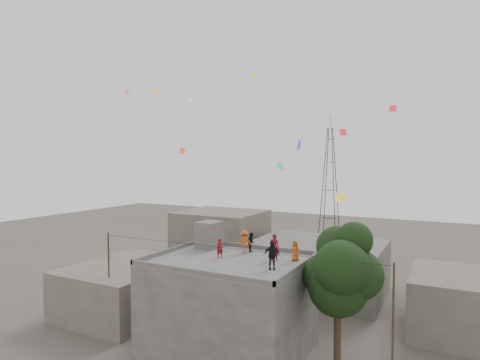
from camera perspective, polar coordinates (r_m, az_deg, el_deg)
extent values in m
plane|color=#49433C|center=(29.46, -1.55, -22.89)|extent=(140.00, 140.00, 0.00)
cube|color=#4A4845|center=(28.29, -1.55, -17.40)|extent=(10.00, 8.00, 6.00)
cube|color=#5D5A58|center=(27.39, -1.56, -11.40)|extent=(10.00, 8.00, 0.10)
cube|color=#4A4845|center=(30.74, 2.06, -9.45)|extent=(10.00, 0.15, 0.30)
cube|color=#4A4845|center=(24.11, -6.25, -12.89)|extent=(10.00, 0.15, 0.30)
cube|color=#4A4845|center=(25.38, 8.41, -12.10)|extent=(0.15, 8.00, 0.30)
cube|color=#4A4845|center=(30.00, -9.92, -9.80)|extent=(0.15, 8.00, 0.30)
cube|color=#4A4845|center=(30.95, -4.41, -7.77)|extent=(1.60, 1.80, 2.00)
cube|color=#5C5348|center=(36.39, -15.72, -14.53)|extent=(8.00, 10.00, 4.00)
cube|color=#4A4845|center=(40.09, 11.10, -12.12)|extent=(12.00, 9.00, 5.00)
cube|color=#5C5348|center=(46.35, -2.69, -8.77)|extent=(9.00, 8.00, 7.00)
cube|color=#5C5348|center=(34.82, 29.05, -15.23)|extent=(7.00, 8.00, 4.40)
cylinder|color=black|center=(26.63, 13.68, -21.12)|extent=(0.44, 0.44, 4.00)
cylinder|color=black|center=(26.08, 14.11, -17.86)|extent=(0.64, 0.91, 2.14)
sphere|color=black|center=(25.51, 13.76, -14.53)|extent=(3.60, 3.60, 3.60)
sphere|color=black|center=(25.34, 16.43, -12.80)|extent=(3.00, 3.00, 3.00)
sphere|color=black|center=(26.07, 12.08, -13.21)|extent=(2.80, 2.80, 2.80)
sphere|color=black|center=(24.28, 14.27, -11.99)|extent=(3.20, 3.20, 3.20)
sphere|color=black|center=(25.87, 13.65, -9.25)|extent=(2.60, 2.60, 2.60)
sphere|color=black|center=(25.23, 15.95, -8.19)|extent=(2.20, 2.20, 2.20)
cylinder|color=black|center=(32.51, -18.14, -13.54)|extent=(0.12, 0.12, 7.40)
cylinder|color=black|center=(24.07, 20.91, -19.50)|extent=(0.12, 0.12, 7.40)
cylinder|color=black|center=(25.83, -1.96, -9.64)|extent=(20.00, 0.52, 0.02)
cylinder|color=black|center=(64.93, 11.71, -0.64)|extent=(1.27, 1.27, 18.01)
cylinder|color=black|center=(64.49, 13.16, -0.67)|extent=(1.27, 1.27, 18.01)
cylinder|color=black|center=(66.13, 13.53, -0.59)|extent=(1.27, 1.27, 18.01)
cylinder|color=black|center=(66.57, 12.11, -0.56)|extent=(1.27, 1.27, 18.01)
cube|color=black|center=(66.05, 12.58, -5.30)|extent=(2.36, 0.08, 0.08)
cube|color=black|center=(66.05, 12.58, -5.30)|extent=(0.08, 2.36, 0.08)
cube|color=black|center=(65.58, 12.62, -1.40)|extent=(1.81, 0.08, 0.08)
cube|color=black|center=(65.58, 12.62, -1.40)|extent=(0.08, 1.81, 0.08)
cube|color=black|center=(65.42, 12.66, 2.53)|extent=(1.26, 0.08, 0.08)
cube|color=black|center=(65.42, 12.66, 2.53)|extent=(0.08, 1.26, 0.08)
cube|color=black|center=(65.51, 12.69, 5.68)|extent=(0.82, 0.08, 0.08)
cube|color=black|center=(65.51, 12.69, 5.68)|extent=(0.08, 0.82, 0.08)
cylinder|color=black|center=(65.72, 12.72, 8.12)|extent=(0.08, 0.08, 2.00)
imported|color=maroon|center=(27.19, 4.90, -9.48)|extent=(0.73, 0.57, 1.78)
imported|color=#BF5715|center=(27.22, 7.85, -9.93)|extent=(0.73, 0.54, 1.37)
imported|color=black|center=(29.70, 1.65, -8.82)|extent=(0.80, 0.85, 1.39)
imported|color=black|center=(24.99, 4.54, -10.61)|extent=(1.10, 0.84, 1.74)
imported|color=#CC5317|center=(29.18, 0.61, -8.76)|extent=(1.22, 1.10, 1.65)
imported|color=maroon|center=(27.84, -2.87, -9.67)|extent=(0.56, 0.56, 1.32)
plane|color=#FF431A|center=(34.76, -8.23, 4.15)|extent=(0.55, 0.20, 0.51)
plane|color=#FF2841|center=(34.12, 14.46, 6.59)|extent=(0.61, 0.35, 0.51)
plane|color=#FFF327|center=(41.92, 1.99, 14.72)|extent=(0.46, 0.53, 0.36)
plane|color=#252AD7|center=(26.59, 8.40, 4.92)|extent=(0.44, 0.56, 0.60)
plane|color=white|center=(41.27, -7.18, 11.22)|extent=(0.46, 0.34, 0.36)
plane|color=orange|center=(39.53, 13.92, 17.68)|extent=(0.28, 0.33, 0.32)
plane|color=#2EAE65|center=(28.35, 5.81, 1.98)|extent=(0.49, 0.61, 0.47)
plane|color=#ED373F|center=(31.97, 20.92, 9.49)|extent=(0.54, 0.32, 0.45)
plane|color=orange|center=(31.17, -11.90, 12.21)|extent=(0.41, 0.28, 0.29)
plane|color=#498ADB|center=(42.18, 8.62, 15.16)|extent=(0.11, 0.37, 0.35)
plane|color=#FF50AB|center=(36.05, -15.79, 11.98)|extent=(0.40, 0.23, 0.34)
plane|color=yellow|center=(24.65, 14.06, -2.47)|extent=(0.63, 0.35, 0.54)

